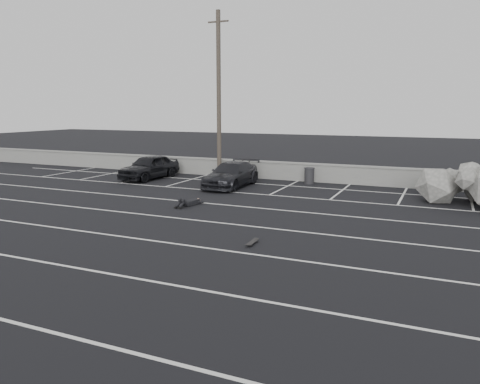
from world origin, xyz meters
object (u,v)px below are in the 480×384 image
at_px(car_left, 149,167).
at_px(person, 192,200).
at_px(trash_bin, 309,176).
at_px(utility_pole, 219,95).
at_px(car_right, 231,174).
at_px(skateboard, 252,242).

relative_size(car_left, person, 1.97).
bearing_deg(trash_bin, utility_pole, 179.34).
relative_size(trash_bin, person, 0.42).
xyz_separation_m(car_right, utility_pole, (-2.04, 2.68, 4.27)).
distance_m(person, skateboard, 6.58).
height_order(car_right, utility_pole, utility_pole).
relative_size(car_right, person, 2.11).
bearing_deg(car_right, utility_pole, 126.57).
bearing_deg(trash_bin, skateboard, -82.61).
relative_size(utility_pole, skateboard, 14.47).
distance_m(car_left, person, 8.30).
bearing_deg(car_right, person, -85.62).
bearing_deg(car_right, skateboard, -62.31).
distance_m(car_left, car_right, 5.69).
height_order(trash_bin, person, trash_bin).
height_order(car_right, trash_bin, car_right).
height_order(car_left, utility_pole, utility_pole).
xyz_separation_m(trash_bin, skateboard, (1.58, -12.21, -0.40)).
bearing_deg(car_left, trash_bin, 17.24).
height_order(car_left, person, car_left).
xyz_separation_m(car_left, utility_pole, (3.62, 2.13, 4.21)).
xyz_separation_m(utility_pole, person, (2.49, -7.72, -4.73)).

